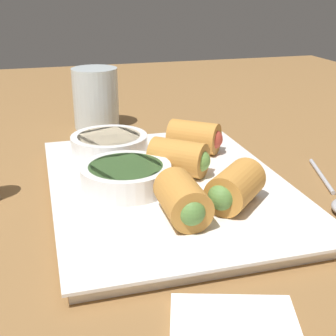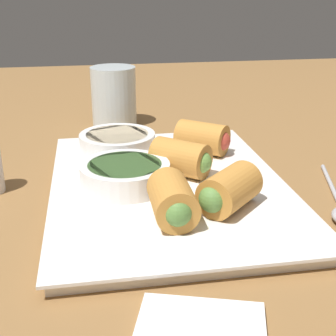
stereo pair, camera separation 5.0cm
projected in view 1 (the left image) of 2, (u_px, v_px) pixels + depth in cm
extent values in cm
cube|color=olive|center=(195.00, 205.00, 52.08)|extent=(180.00, 140.00, 2.00)
cube|color=white|center=(168.00, 189.00, 52.31)|extent=(33.47, 24.55, 1.20)
cube|color=white|center=(168.00, 183.00, 52.03)|extent=(34.80, 25.53, 0.30)
cylinder|color=#C68438|center=(178.00, 157.00, 53.33)|extent=(7.14, 7.37, 4.02)
sphere|color=#6B9E47|center=(199.00, 161.00, 52.33)|extent=(2.61, 2.61, 2.61)
cylinder|color=#C68438|center=(194.00, 137.00, 60.40)|extent=(7.06, 7.40, 4.02)
sphere|color=#B23D2D|center=(213.00, 139.00, 59.47)|extent=(2.61, 2.61, 2.61)
cylinder|color=#C68438|center=(236.00, 187.00, 45.76)|extent=(7.25, 7.30, 4.02)
sphere|color=#56843D|center=(225.00, 196.00, 43.73)|extent=(2.61, 2.61, 2.61)
cylinder|color=#C68438|center=(182.00, 199.00, 43.15)|extent=(6.26, 4.02, 4.02)
sphere|color=#56843D|center=(191.00, 211.00, 40.89)|extent=(2.61, 2.61, 2.61)
cylinder|color=white|center=(126.00, 176.00, 50.03)|extent=(9.73, 9.73, 2.54)
cylinder|color=#477038|center=(126.00, 167.00, 49.64)|extent=(7.98, 7.98, 0.46)
cylinder|color=white|center=(109.00, 145.00, 59.65)|extent=(9.73, 9.73, 2.54)
cylinder|color=beige|center=(109.00, 137.00, 59.27)|extent=(7.98, 7.98, 0.46)
cylinder|color=#B2B2B7|center=(321.00, 175.00, 56.78)|extent=(9.77, 3.59, 0.50)
cylinder|color=silver|center=(96.00, 98.00, 74.81)|extent=(7.24, 7.24, 9.54)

